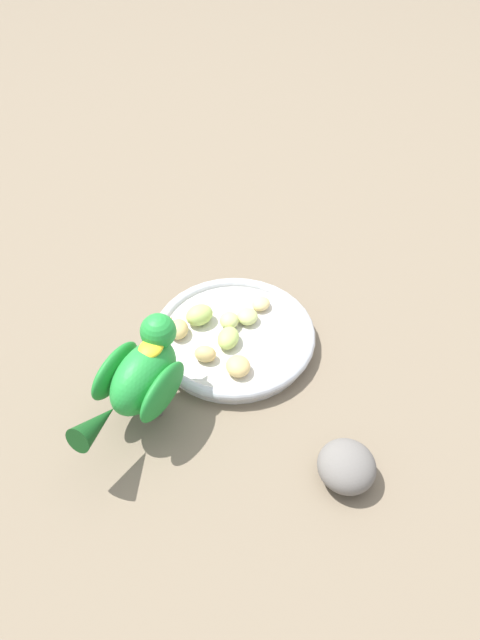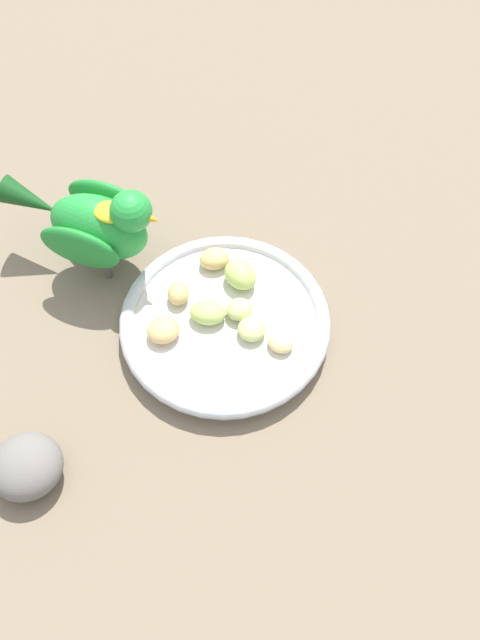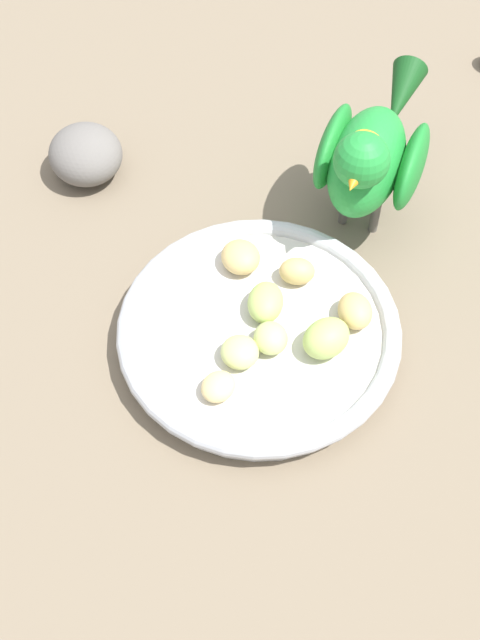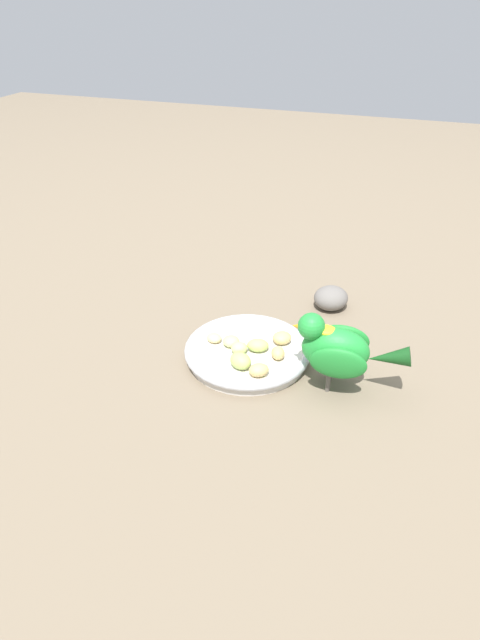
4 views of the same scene
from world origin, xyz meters
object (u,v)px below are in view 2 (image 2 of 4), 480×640
Objects in this scene: apple_piece_1 at (252,329)px; parrot at (96,222)px; apple_piece_2 at (178,293)px; apple_piece_6 at (215,259)px; rock_large at (26,467)px; feeding_bowl at (225,324)px; apple_piece_4 at (239,310)px; apple_piece_7 at (163,330)px; apple_piece_0 at (240,275)px; apple_piece_5 at (280,342)px; apple_piece_3 at (208,313)px.

parrot reaches higher than apple_piece_1.
apple_piece_6 is (0.05, -0.02, 0.00)m from apple_piece_2.
rock_large reaches higher than apple_piece_6.
feeding_bowl is 7.58× the size of apple_piece_1.
apple_piece_4 is at bearing -35.99° from feeding_bowl.
feeding_bowl is 6.48× the size of apple_piece_7.
apple_piece_5 is at bearing -129.26° from apple_piece_0.
parrot is (0.02, 0.10, 0.04)m from apple_piece_2.
apple_piece_0 is (0.05, 0.01, 0.02)m from feeding_bowl.
apple_piece_7 is 0.13m from parrot.
apple_piece_1 is 0.85× the size of apple_piece_7.
apple_piece_1 is 0.19m from parrot.
apple_piece_3 is 1.10× the size of apple_piece_7.
apple_piece_2 is 0.22m from rock_large.
apple_piece_5 is 0.26m from rock_large.
apple_piece_7 is at bearing -16.53° from rock_large.
apple_piece_6 is (0.06, 0.02, -0.00)m from apple_piece_3.
apple_piece_7 reaches higher than feeding_bowl.
feeding_bowl is 5.88× the size of apple_piece_3.
parrot reaches higher than apple_piece_3.
apple_piece_2 is at bearing -11.84° from rock_large.
apple_piece_1 is at bearing -95.85° from apple_piece_2.
apple_piece_5 is 0.22m from parrot.
feeding_bowl is at bearing -80.99° from apple_piece_3.
rock_large is at bearing 148.09° from apple_piece_1.
feeding_bowl is at bearing 86.71° from apple_piece_1.
apple_piece_2 is 0.86× the size of apple_piece_6.
apple_piece_5 is at bearing -12.46° from parrot.
apple_piece_6 is (0.06, 0.10, 0.00)m from apple_piece_5.
apple_piece_2 is 1.02× the size of apple_piece_4.
apple_piece_6 reaches higher than feeding_bowl.
apple_piece_1 is 1.07× the size of apple_piece_5.
feeding_bowl is 6.68× the size of apple_piece_6.
apple_piece_3 reaches higher than apple_piece_5.
apple_piece_1 reaches higher than feeding_bowl.
apple_piece_4 reaches higher than apple_piece_5.
apple_piece_0 is at bearing -26.41° from apple_piece_7.
rock_large is (-0.23, -0.05, -0.05)m from parrot.
apple_piece_2 reaches higher than feeding_bowl.
apple_piece_5 is (-0.00, -0.03, -0.00)m from apple_piece_1.
apple_piece_5 is at bearing -108.63° from apple_piece_4.
rock_large is at bearing 167.17° from apple_piece_6.
apple_piece_3 is at bearing 89.37° from apple_piece_5.
apple_piece_3 and apple_piece_6 have the same top height.
apple_piece_2 is 0.15× the size of parrot.
parrot is 0.24m from rock_large.
apple_piece_2 and apple_piece_4 have the same top height.
apple_piece_2 is (0.01, 0.08, 0.00)m from apple_piece_1.
feeding_bowl is 5.74× the size of apple_piece_0.
apple_piece_0 is 1.13× the size of apple_piece_7.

